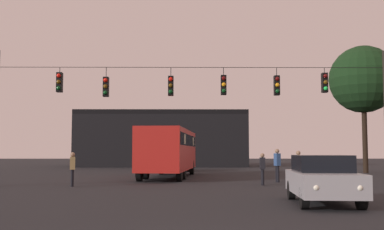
{
  "coord_description": "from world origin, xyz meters",
  "views": [
    {
      "loc": [
        -0.19,
        -7.45,
        1.62
      ],
      "look_at": [
        0.04,
        18.87,
        3.67
      ],
      "focal_mm": 44.42,
      "sensor_mm": 36.0,
      "label": 1
    }
  ],
  "objects": [
    {
      "name": "tree_left_silhouette",
      "position": [
        13.61,
        29.38,
        7.29
      ],
      "size": [
        5.28,
        5.28,
        9.96
      ],
      "color": "black",
      "rests_on": "ground"
    },
    {
      "name": "car_near_right",
      "position": [
        4.02,
        7.48,
        0.8
      ],
      "size": [
        2.18,
        4.45,
        1.52
      ],
      "color": "#99999E",
      "rests_on": "ground"
    },
    {
      "name": "car_far_left",
      "position": [
        -0.93,
        32.76,
        0.8
      ],
      "size": [
        1.82,
        4.35,
        1.52
      ],
      "color": "#511919",
      "rests_on": "ground"
    },
    {
      "name": "pedestrian_crossing_left",
      "position": [
        3.46,
        15.83,
        0.87
      ],
      "size": [
        0.25,
        0.37,
        1.56
      ],
      "color": "black",
      "rests_on": "ground"
    },
    {
      "name": "overhead_signal_span",
      "position": [
        0.03,
        15.29,
        3.88
      ],
      "size": [
        19.16,
        0.44,
        6.54
      ],
      "color": "black",
      "rests_on": "ground"
    },
    {
      "name": "ground_plane",
      "position": [
        0.0,
        24.5,
        0.0
      ],
      "size": [
        168.0,
        168.0,
        0.0
      ],
      "primitive_type": "plane",
      "color": "black",
      "rests_on": "ground"
    },
    {
      "name": "pedestrian_crossing_center",
      "position": [
        5.36,
        16.4,
        0.95
      ],
      "size": [
        0.34,
        0.42,
        1.68
      ],
      "color": "black",
      "rests_on": "ground"
    },
    {
      "name": "city_bus",
      "position": [
        -1.37,
        22.94,
        1.87
      ],
      "size": [
        3.49,
        11.18,
        3.0
      ],
      "color": "#B21E19",
      "rests_on": "ground"
    },
    {
      "name": "pedestrian_crossing_right",
      "position": [
        4.62,
        18.15,
        1.02
      ],
      "size": [
        0.33,
        0.41,
        1.78
      ],
      "color": "black",
      "rests_on": "ground"
    },
    {
      "name": "pedestrian_near_bus",
      "position": [
        -5.63,
        15.05,
        0.9
      ],
      "size": [
        0.32,
        0.41,
        1.61
      ],
      "color": "black",
      "rests_on": "ground"
    },
    {
      "name": "corner_building",
      "position": [
        -3.07,
        47.93,
        3.05
      ],
      "size": [
        18.6,
        11.24,
        6.11
      ],
      "color": "black",
      "rests_on": "ground"
    }
  ]
}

